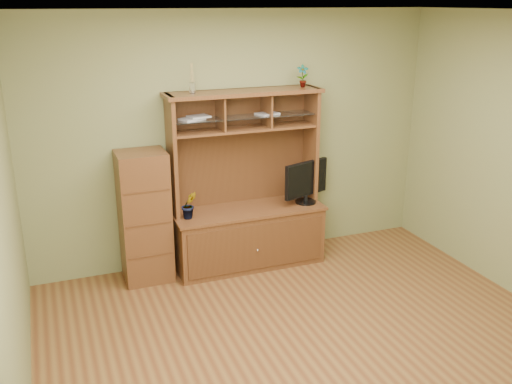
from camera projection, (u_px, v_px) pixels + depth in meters
room at (321, 195)px, 4.39m from camera, size 4.54×4.04×2.74m
media_hutch at (247, 219)px, 6.19m from camera, size 1.66×0.61×1.90m
monitor at (306, 181)px, 6.22m from camera, size 0.57×0.24×0.47m
orchid_plant at (189, 205)px, 5.81m from camera, size 0.16×0.13×0.29m
top_plant at (303, 76)px, 6.01m from camera, size 0.14×0.12×0.23m
reed_diffuser at (192, 82)px, 5.60m from camera, size 0.06×0.06×0.30m
magazines at (219, 117)px, 5.81m from camera, size 1.08×0.24×0.04m
side_cabinet at (145, 217)px, 5.80m from camera, size 0.49×0.44×1.36m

